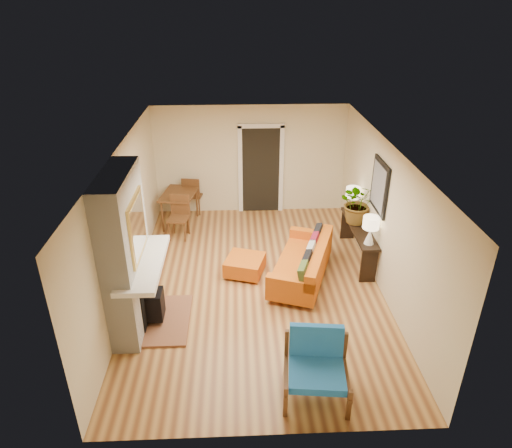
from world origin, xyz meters
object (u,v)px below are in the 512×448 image
object	(u,v)px
console_table	(359,233)
lamp_near	(371,227)
lamp_far	(353,197)
ottoman	(245,265)
dining_table	(183,199)
sofa	(305,263)
houseplant	(359,203)
blue_chair	(316,361)

from	to	relation	value
console_table	lamp_near	bearing A→B (deg)	-90.00
lamp_far	ottoman	bearing A→B (deg)	-152.73
dining_table	lamp_far	xyz separation A→B (m)	(3.65, -1.02, 0.44)
dining_table	ottoman	bearing A→B (deg)	-57.97
console_table	lamp_far	bearing A→B (deg)	90.00
sofa	houseplant	bearing A→B (deg)	38.29
console_table	blue_chair	bearing A→B (deg)	-112.48
blue_chair	lamp_near	distance (m)	3.08
console_table	ottoman	bearing A→B (deg)	-168.33
sofa	lamp_far	xyz separation A→B (m)	(1.15, 1.40, 0.72)
sofa	blue_chair	bearing A→B (deg)	-95.14
lamp_far	houseplant	world-z (taller)	houseplant
ottoman	houseplant	xyz separation A→B (m)	(2.27, 0.67, 0.95)
dining_table	lamp_far	bearing A→B (deg)	-15.59
sofa	console_table	size ratio (longest dim) A/B	1.16
ottoman	lamp_near	bearing A→B (deg)	-5.27
dining_table	lamp_far	size ratio (longest dim) A/B	3.33
blue_chair	console_table	distance (m)	3.64
blue_chair	houseplant	xyz separation A→B (m)	(1.38, 3.56, 0.67)
console_table	houseplant	world-z (taller)	houseplant
lamp_near	houseplant	distance (m)	0.88
dining_table	houseplant	bearing A→B (deg)	-22.69
console_table	lamp_near	world-z (taller)	lamp_near
ottoman	lamp_far	distance (m)	2.70
dining_table	console_table	xyz separation A→B (m)	(3.65, -1.72, -0.04)
ottoman	sofa	bearing A→B (deg)	-11.66
blue_chair	dining_table	bearing A→B (deg)	113.91
lamp_near	dining_table	bearing A→B (deg)	146.64
sofa	ottoman	world-z (taller)	sofa
sofa	ottoman	distance (m)	1.16
lamp_near	sofa	bearing A→B (deg)	-178.91
ottoman	lamp_far	size ratio (longest dim) A/B	1.58
ottoman	blue_chair	bearing A→B (deg)	-73.01
ottoman	houseplant	world-z (taller)	houseplant
dining_table	console_table	world-z (taller)	dining_table
lamp_near	blue_chair	bearing A→B (deg)	-117.41
lamp_far	houseplant	xyz separation A→B (m)	(-0.01, -0.50, 0.09)
ottoman	lamp_far	world-z (taller)	lamp_far
blue_chair	dining_table	xyz separation A→B (m)	(-2.25, 5.08, 0.14)
blue_chair	lamp_near	size ratio (longest dim) A/B	1.73
ottoman	houseplant	distance (m)	2.55
sofa	blue_chair	xyz separation A→B (m)	(-0.24, -2.66, 0.14)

